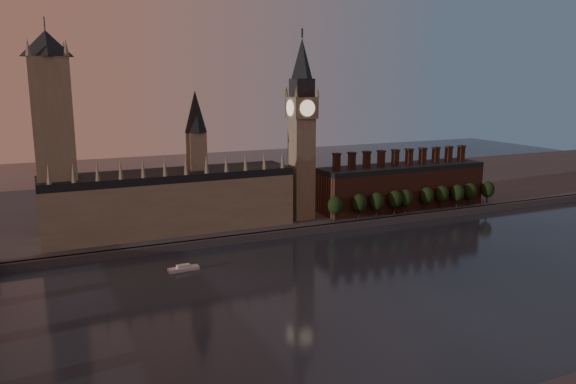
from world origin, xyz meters
name	(u,v)px	position (x,y,z in m)	size (l,w,h in m)	color
ground	(398,290)	(0.00, 0.00, 0.00)	(900.00, 900.00, 0.00)	black
north_bank	(245,200)	(0.00, 178.04, 2.00)	(900.00, 182.00, 4.00)	#424246
palace_of_westminster	(172,198)	(-64.41, 114.91, 21.63)	(130.00, 30.30, 74.00)	gray
victoria_tower	(53,132)	(-120.00, 115.00, 59.09)	(24.00, 24.00, 108.00)	gray
big_ben	(302,128)	(10.00, 110.00, 56.83)	(15.00, 15.00, 107.00)	gray
chimney_block	(401,186)	(80.00, 110.00, 17.82)	(110.00, 25.00, 37.00)	#542C20
embankment_tree_0	(335,205)	(23.79, 94.28, 13.47)	(8.60, 8.60, 14.88)	black
embankment_tree_1	(359,203)	(39.64, 94.37, 13.47)	(8.60, 8.60, 14.88)	black
embankment_tree_2	(377,201)	(51.28, 93.73, 13.47)	(8.60, 8.60, 14.88)	black
embankment_tree_3	(395,199)	(64.31, 94.12, 13.47)	(8.60, 8.60, 14.88)	black
embankment_tree_4	(406,198)	(72.09, 94.12, 13.47)	(8.60, 8.60, 14.88)	black
embankment_tree_5	(427,196)	(88.16, 94.49, 13.47)	(8.60, 8.60, 14.88)	black
embankment_tree_6	(442,194)	(100.01, 95.02, 13.47)	(8.60, 8.60, 14.88)	black
embankment_tree_7	(457,193)	(111.37, 93.80, 13.47)	(8.60, 8.60, 14.88)	black
embankment_tree_8	(470,191)	(122.65, 94.79, 13.47)	(8.60, 8.60, 14.88)	black
embankment_tree_9	(488,189)	(136.92, 94.35, 13.47)	(8.60, 8.60, 14.88)	black
river_boat	(183,268)	(-72.91, 59.37, 1.05)	(13.93, 4.64, 2.75)	silver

